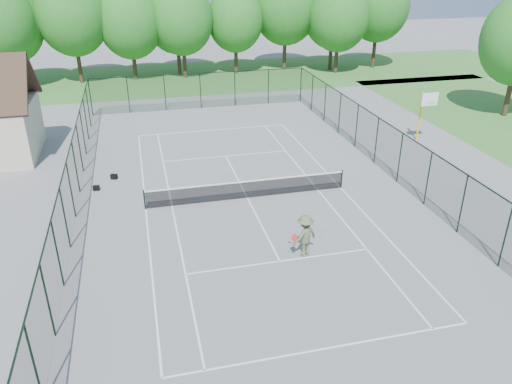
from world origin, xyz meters
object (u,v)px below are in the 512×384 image
tennis_player (305,236)px  basketball_goal (425,107)px  sports_bag_a (96,188)px  tennis_net (247,188)px

tennis_player → basketball_goal: bearing=43.2°
basketball_goal → sports_bag_a: 22.32m
tennis_net → basketball_goal: bearing=22.6°
tennis_net → sports_bag_a: tennis_net is taller
tennis_net → tennis_player: (1.20, -6.14, 0.40)m
basketball_goal → tennis_net: bearing=-157.4°
basketball_goal → tennis_player: size_ratio=1.84×
sports_bag_a → tennis_player: size_ratio=0.18×
basketball_goal → tennis_player: basketball_goal is taller
tennis_net → sports_bag_a: 8.64m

